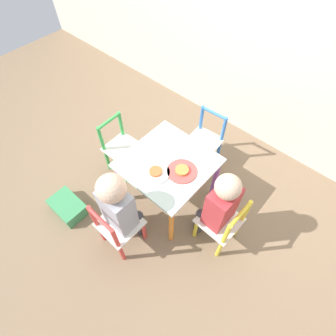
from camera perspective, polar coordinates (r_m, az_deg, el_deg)
name	(u,v)px	position (r m, az deg, el deg)	size (l,w,h in m)	color
ground_plane	(168,196)	(2.18, 0.00, -6.20)	(6.00, 6.00, 0.00)	#7F664C
kids_table	(168,168)	(1.84, 0.00, -0.02)	(0.57, 0.57, 0.47)	silver
chair_red	(118,227)	(1.82, -10.93, -12.42)	(0.26, 0.26, 0.51)	silver
chair_yellow	(222,223)	(1.84, 11.68, -11.64)	(0.27, 0.27, 0.51)	silver
chair_green	(121,148)	(2.19, -10.18, 4.41)	(0.27, 0.27, 0.51)	silver
chair_blue	(205,141)	(2.23, 8.04, 5.90)	(0.27, 0.27, 0.51)	silver
child_front	(119,206)	(1.64, -10.57, -8.03)	(0.20, 0.22, 0.77)	#38383D
child_right	(219,204)	(1.68, 11.09, -7.76)	(0.21, 0.20, 0.74)	#38383D
plate_front	(156,172)	(1.72, -2.71, -0.93)	(0.19, 0.19, 0.03)	white
plate_right	(182,171)	(1.73, 3.05, -0.64)	(0.20, 0.20, 0.03)	#E54C47
storage_bin	(68,207)	(2.22, -20.94, -7.87)	(0.28, 0.19, 0.11)	#3D8E56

